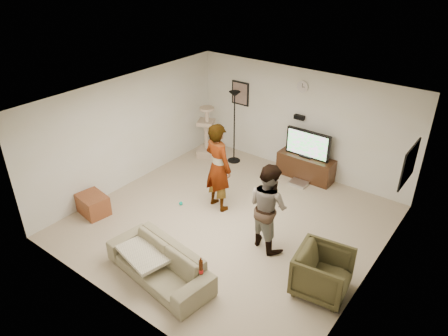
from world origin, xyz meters
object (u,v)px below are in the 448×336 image
Objects in this scene: person_right at (268,206)px; side_table at (93,204)px; tv at (308,144)px; sofa at (159,263)px; tv_stand at (305,167)px; floor_lamp at (234,128)px; armchair at (323,273)px; cat_tree at (206,132)px; beer_bottle at (201,267)px; person_left at (218,167)px.

person_right is 3.65m from side_table.
tv is 4.52m from sofa.
tv is (0.00, 0.00, 0.60)m from tv_stand.
sofa is at bearing -70.32° from floor_lamp.
person_right is 0.84× the size of sofa.
floor_lamp is 4.72m from armchair.
beer_bottle is (3.13, -3.94, 0.01)m from cat_tree.
tv is 2.73m from person_right.
person_left is at bearing 122.45° from beer_bottle.
tv_stand is 2.66m from cat_tree.
beer_bottle reaches higher than sofa.
person_right is at bearing 175.33° from person_left.
armchair is at bearing -58.66° from tv.
cat_tree is 0.70× the size of sofa.
cat_tree is 2.40m from person_left.
cat_tree is (-2.57, -0.53, -0.18)m from tv.
armchair is 4.76m from side_table.
tv_stand is 0.80× the size of person_right.
tv reaches higher than side_table.
person_left is 1.54m from person_right.
tv is 4.88m from side_table.
beer_bottle is at bearing -59.97° from floor_lamp.
person_right is 1.98× the size of armchair.
cat_tree is (-0.74, -0.20, -0.23)m from floor_lamp.
sofa is 1.00m from beer_bottle.
beer_bottle is 0.40× the size of side_table.
cat_tree is at bearing -15.89° from person_right.
person_left is (0.95, -1.88, 0.03)m from floor_lamp.
sofa is (1.48, -4.14, -0.63)m from floor_lamp.
tv_stand is at bearing 55.04° from side_table.
floor_lamp is 7.32× the size of beer_bottle.
tv is 4.51m from beer_bottle.
side_table is (-0.20, -3.43, -0.48)m from cat_tree.
person_right reaches higher than cat_tree.
beer_bottle is at bearing 7.49° from sofa.
tv_stand is 2.78m from person_right.
floor_lamp reaches higher than side_table.
person_right is (0.59, -2.67, -0.04)m from tv.
side_table is (-4.68, -0.82, -0.17)m from armchair.
tv is at bearing 97.06° from beer_bottle.
person_left reaches higher than person_right.
beer_bottle reaches higher than side_table.
tv_stand is at bearing 97.06° from beer_bottle.
side_table is at bearing -104.42° from floor_lamp.
floor_lamp is 1.33× the size of cat_tree.
floor_lamp is (-1.84, -0.33, 0.64)m from tv_stand.
side_table is (-2.77, -3.96, -0.07)m from tv_stand.
tv reaches higher than sofa.
tv_stand is 4.83m from side_table.
cat_tree reaches higher than tv_stand.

